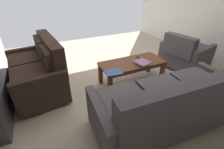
# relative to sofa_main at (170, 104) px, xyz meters

# --- Properties ---
(ground_plane) EXTENTS (4.90, 5.59, 0.01)m
(ground_plane) POSITION_rel_sofa_main_xyz_m (-0.04, -1.45, -0.38)
(ground_plane) COLOR #B7A88E
(sofa_main) EXTENTS (1.99, 0.94, 0.87)m
(sofa_main) POSITION_rel_sofa_main_xyz_m (0.00, 0.00, 0.00)
(sofa_main) COLOR black
(sofa_main) RESTS_ON ground
(loveseat_near) EXTENTS (0.94, 1.49, 0.93)m
(loveseat_near) POSITION_rel_sofa_main_xyz_m (1.46, -1.65, 0.02)
(loveseat_near) COLOR black
(loveseat_near) RESTS_ON ground
(coffee_table) EXTENTS (1.21, 0.53, 0.44)m
(coffee_table) POSITION_rel_sofa_main_xyz_m (-0.14, -1.15, -0.00)
(coffee_table) COLOR brown
(coffee_table) RESTS_ON ground
(armchair_side) EXTENTS (0.99, 1.02, 0.80)m
(armchair_side) POSITION_rel_sofa_main_xyz_m (-1.53, -1.20, -0.03)
(armchair_side) COLOR black
(armchair_side) RESTS_ON ground
(book_stack) EXTENTS (0.32, 0.31, 0.04)m
(book_stack) POSITION_rel_sofa_main_xyz_m (-0.27, -1.01, 0.09)
(book_stack) COLOR #337F51
(book_stack) RESTS_ON coffee_table
(tv_remote) EXTENTS (0.09, 0.17, 0.02)m
(tv_remote) POSITION_rel_sofa_main_xyz_m (-0.37, -1.23, 0.08)
(tv_remote) COLOR black
(tv_remote) RESTS_ON coffee_table
(loose_magazine) EXTENTS (0.30, 0.24, 0.01)m
(loose_magazine) POSITION_rel_sofa_main_xyz_m (0.35, -0.95, 0.07)
(loose_magazine) COLOR #385693
(loose_magazine) RESTS_ON coffee_table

